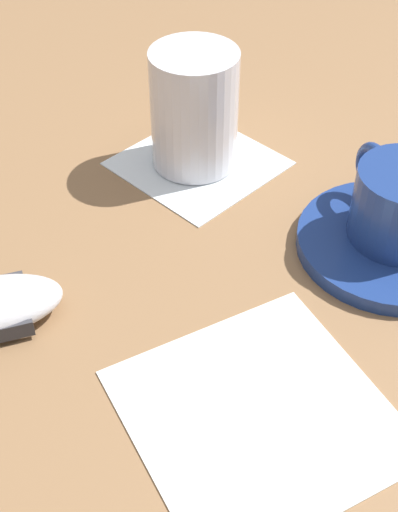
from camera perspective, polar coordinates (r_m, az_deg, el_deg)
The scene contains 5 objects.
ground_plane at distance 0.59m, azimuth 1.67°, elevation -0.42°, with size 3.00×3.00×0.00m, color olive.
saucer at distance 0.61m, azimuth 15.04°, elevation 1.00°, with size 0.16×0.16×0.01m, color navy.
napkin_under_glass at distance 0.69m, azimuth -0.07°, elevation 7.46°, with size 0.13×0.13×0.00m, color white.
drinking_glass at distance 0.66m, azimuth -0.38°, elevation 11.65°, with size 0.08×0.08×0.11m, color silver.
napkin_spare at distance 0.49m, azimuth 4.77°, elevation -12.42°, with size 0.17×0.17×0.00m, color silver.
Camera 1 is at (-0.38, -0.18, 0.40)m, focal length 50.00 mm.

